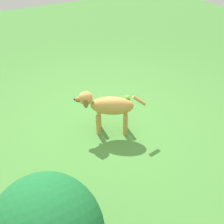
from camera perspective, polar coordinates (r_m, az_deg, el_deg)
ground at (r=3.53m, az=-2.80°, el=-2.87°), size 14.00×14.00×0.00m
dog at (r=3.16m, az=-1.00°, el=1.36°), size 0.56×0.82×0.64m
tennis_ball_0 at (r=2.83m, az=-10.18°, el=-16.08°), size 0.07×0.07×0.07m
tennis_ball_1 at (r=4.04m, az=3.69°, el=3.56°), size 0.07×0.07×0.07m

